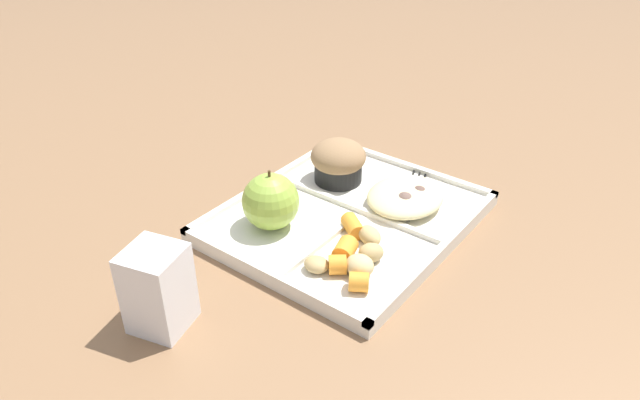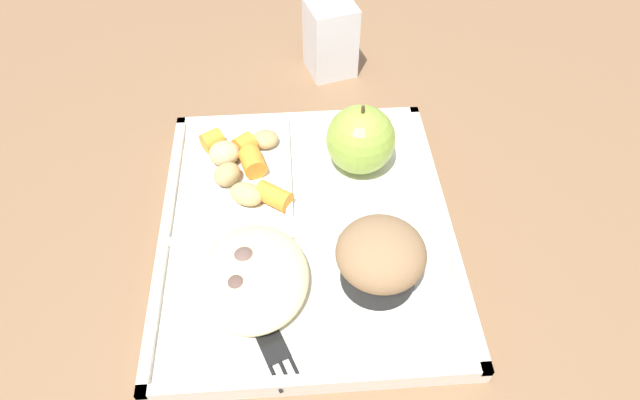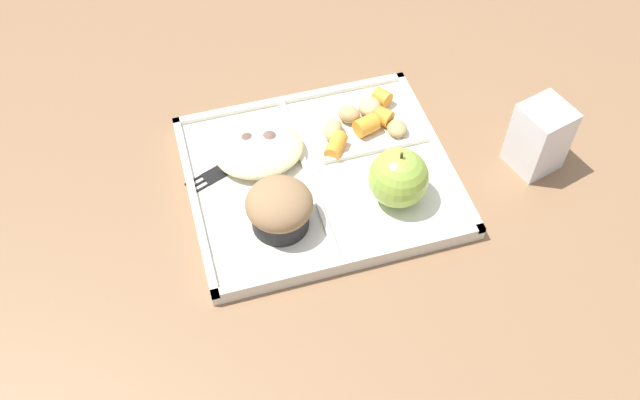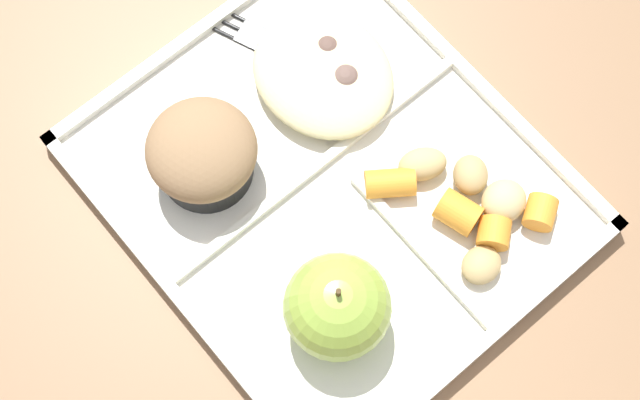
{
  "view_description": "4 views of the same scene",
  "coord_description": "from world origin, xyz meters",
  "px_view_note": "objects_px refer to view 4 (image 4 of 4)",
  "views": [
    {
      "loc": [
        -0.55,
        -0.37,
        0.45
      ],
      "look_at": [
        -0.03,
        0.03,
        0.04
      ],
      "focal_mm": 33.55,
      "sensor_mm": 36.0,
      "label": 1
    },
    {
      "loc": [
        0.33,
        -0.01,
        0.44
      ],
      "look_at": [
        0.0,
        0.01,
        0.06
      ],
      "focal_mm": 30.24,
      "sensor_mm": 36.0,
      "label": 2
    },
    {
      "loc": [
        0.16,
        0.54,
        0.69
      ],
      "look_at": [
        0.02,
        0.06,
        0.05
      ],
      "focal_mm": 38.65,
      "sensor_mm": 36.0,
      "label": 3
    },
    {
      "loc": [
        -0.19,
        0.17,
        0.69
      ],
      "look_at": [
        -0.01,
        0.02,
        0.03
      ],
      "focal_mm": 54.69,
      "sensor_mm": 36.0,
      "label": 4
    }
  ],
  "objects_px": {
    "lunch_tray": "(330,186)",
    "bran_muffin": "(203,154)",
    "plastic_fork": "(277,47)",
    "green_apple": "(337,307)"
  },
  "relations": [
    {
      "from": "lunch_tray",
      "to": "bran_muffin",
      "type": "relative_size",
      "value": 4.15
    },
    {
      "from": "bran_muffin",
      "to": "plastic_fork",
      "type": "distance_m",
      "value": 0.12
    },
    {
      "from": "bran_muffin",
      "to": "green_apple",
      "type": "bearing_deg",
      "value": 180.0
    },
    {
      "from": "lunch_tray",
      "to": "plastic_fork",
      "type": "height_order",
      "value": "lunch_tray"
    },
    {
      "from": "lunch_tray",
      "to": "green_apple",
      "type": "relative_size",
      "value": 4.05
    },
    {
      "from": "green_apple",
      "to": "plastic_fork",
      "type": "height_order",
      "value": "green_apple"
    },
    {
      "from": "green_apple",
      "to": "plastic_fork",
      "type": "distance_m",
      "value": 0.22
    },
    {
      "from": "green_apple",
      "to": "bran_muffin",
      "type": "relative_size",
      "value": 1.02
    },
    {
      "from": "green_apple",
      "to": "bran_muffin",
      "type": "xyz_separation_m",
      "value": [
        0.15,
        0.0,
        -0.01
      ]
    },
    {
      "from": "lunch_tray",
      "to": "green_apple",
      "type": "bearing_deg",
      "value": 142.21
    }
  ]
}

